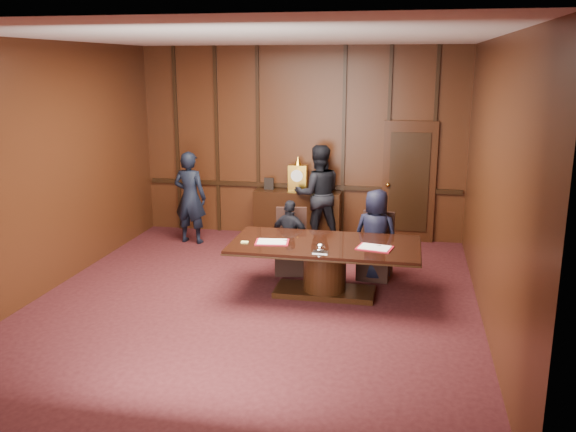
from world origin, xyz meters
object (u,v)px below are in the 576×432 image
(witness_left, at_px, (190,197))
(sideboard, at_px, (298,213))
(witness_right, at_px, (318,194))
(signatory_right, at_px, (376,235))
(signatory_left, at_px, (290,237))
(conference_table, at_px, (325,260))

(witness_left, bearing_deg, sideboard, -153.69)
(witness_left, xyz_separation_m, witness_right, (2.25, 0.50, 0.05))
(signatory_right, xyz_separation_m, witness_left, (-3.40, 1.31, 0.14))
(witness_right, bearing_deg, sideboard, -39.07)
(signatory_left, bearing_deg, witness_right, -79.61)
(signatory_right, relative_size, witness_right, 0.78)
(sideboard, distance_m, signatory_left, 1.99)
(witness_right, bearing_deg, signatory_right, 105.08)
(sideboard, distance_m, signatory_right, 2.52)
(sideboard, distance_m, witness_right, 0.59)
(conference_table, xyz_separation_m, signatory_right, (0.65, 0.80, 0.18))
(signatory_right, xyz_separation_m, witness_right, (-1.15, 1.81, 0.20))
(signatory_right, bearing_deg, signatory_left, 14.23)
(conference_table, relative_size, witness_right, 1.47)
(conference_table, xyz_separation_m, witness_left, (-2.75, 2.11, 0.33))
(sideboard, height_order, signatory_right, sideboard)
(conference_table, bearing_deg, witness_right, 100.81)
(signatory_right, height_order, witness_left, witness_left)
(sideboard, bearing_deg, witness_right, -21.79)
(witness_right, bearing_deg, conference_table, 83.53)
(conference_table, bearing_deg, sideboard, 107.97)
(signatory_left, relative_size, witness_right, 0.65)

